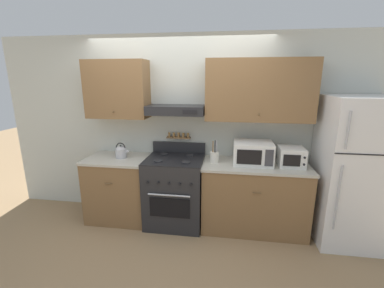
% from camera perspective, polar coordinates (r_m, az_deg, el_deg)
% --- Properties ---
extents(ground_plane, '(16.00, 16.00, 0.00)m').
position_cam_1_polar(ground_plane, '(3.55, -4.76, -19.32)').
color(ground_plane, '#937551').
extents(wall_back, '(5.20, 0.46, 2.55)m').
position_cam_1_polar(wall_back, '(3.57, -1.24, 6.24)').
color(wall_back, silver).
rests_on(wall_back, ground_plane).
extents(counter_left, '(0.85, 0.66, 0.90)m').
position_cam_1_polar(counter_left, '(3.86, -15.72, -9.33)').
color(counter_left, brown).
rests_on(counter_left, ground_plane).
extents(counter_right, '(1.35, 0.66, 0.90)m').
position_cam_1_polar(counter_right, '(3.56, 13.53, -11.22)').
color(counter_right, brown).
rests_on(counter_right, ground_plane).
extents(stove_range, '(0.76, 0.70, 1.08)m').
position_cam_1_polar(stove_range, '(3.59, -3.79, -10.28)').
color(stove_range, '#232326').
rests_on(stove_range, ground_plane).
extents(refrigerator, '(0.78, 0.78, 1.78)m').
position_cam_1_polar(refrigerator, '(3.63, 32.22, -5.20)').
color(refrigerator, white).
rests_on(refrigerator, ground_plane).
extents(tea_kettle, '(0.19, 0.15, 0.21)m').
position_cam_1_polar(tea_kettle, '(3.66, -15.49, -1.65)').
color(tea_kettle, '#B7B7BC').
rests_on(tea_kettle, counter_left).
extents(microwave, '(0.49, 0.40, 0.28)m').
position_cam_1_polar(microwave, '(3.37, 13.36, -1.91)').
color(microwave, white).
rests_on(microwave, counter_right).
extents(utensil_crock, '(0.12, 0.12, 0.29)m').
position_cam_1_polar(utensil_crock, '(3.36, 5.00, -2.80)').
color(utensil_crock, silver).
rests_on(utensil_crock, counter_right).
extents(toaster_oven, '(0.31, 0.33, 0.23)m').
position_cam_1_polar(toaster_oven, '(3.43, 21.13, -2.64)').
color(toaster_oven, white).
rests_on(toaster_oven, counter_right).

